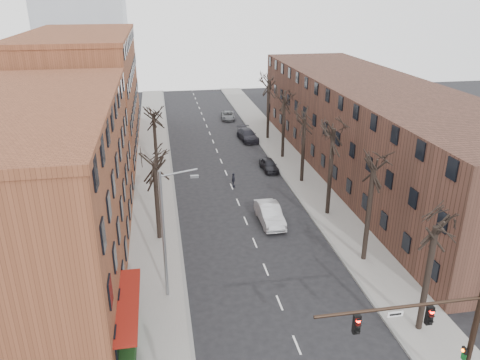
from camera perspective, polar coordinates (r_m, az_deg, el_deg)
sidewalk_left at (r=54.93m, az=-10.47°, el=1.52°), size 4.00×90.00×0.15m
sidewalk_right at (r=56.92m, az=5.83°, el=2.52°), size 4.00×90.00×0.15m
building_left_near at (r=35.30m, az=-24.05°, el=-1.56°), size 12.00×26.00×12.00m
building_left_far at (r=62.39m, az=-18.42°, el=9.85°), size 12.00×28.00×14.00m
building_right at (r=53.77m, az=15.77°, el=6.13°), size 12.00×50.00×10.00m
awning_left at (r=29.58m, az=-13.02°, el=-18.57°), size 1.20×7.00×0.15m
hedge at (r=28.41m, az=-13.42°, el=-18.88°), size 0.80×6.00×1.00m
tree_right_a at (r=31.55m, az=20.88°, el=-16.67°), size 5.20×5.20×10.00m
tree_right_b at (r=37.26m, az=14.79°, el=-9.41°), size 5.20×5.20×10.80m
tree_right_c at (r=43.69m, az=10.57°, el=-4.12°), size 5.20×5.20×11.60m
tree_right_d at (r=50.58m, az=7.50°, el=-0.21°), size 5.20×5.20×10.00m
tree_right_e at (r=57.75m, az=5.18°, el=2.75°), size 5.20×5.20×10.80m
tree_right_f at (r=65.12m, az=3.38°, el=5.05°), size 5.20×5.20×11.60m
tree_left_a at (r=39.43m, az=-9.75°, el=-7.09°), size 5.20×5.20×9.50m
tree_left_b at (r=54.01m, az=-10.03°, el=1.11°), size 5.20×5.20×9.50m
signal_mast_arm at (r=24.68m, az=23.73°, el=-16.38°), size 8.14×0.30×7.20m
streetlight at (r=30.01m, az=-9.01°, el=-6.01°), size 2.45×0.22×9.03m
silver_sedan at (r=41.16m, az=3.64°, el=-4.16°), size 1.88×5.14×1.68m
parked_car_near at (r=53.20m, az=3.56°, el=1.85°), size 1.81×3.99×1.33m
parked_car_mid at (r=64.13m, az=0.93°, el=5.52°), size 2.61×5.36×1.50m
parked_car_far at (r=75.03m, az=-1.46°, el=7.85°), size 2.38×4.53×1.22m
pedestrian_b at (r=28.16m, az=-13.70°, el=-18.46°), size 0.94×0.81×1.66m
pedestrian_crossing at (r=48.53m, az=-0.81°, el=-0.01°), size 0.52×0.95×1.53m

